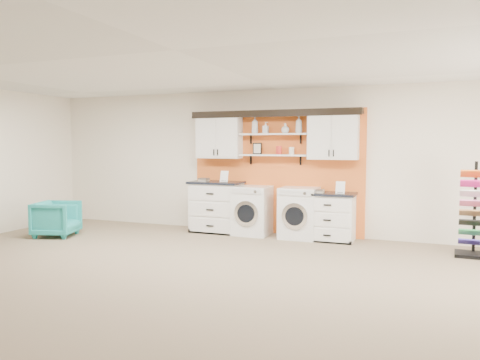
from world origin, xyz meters
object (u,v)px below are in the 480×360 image
at_px(washer, 252,210).
at_px(armchair, 57,219).
at_px(base_cabinet_right, 331,216).
at_px(base_cabinet_left, 217,207).
at_px(dryer, 299,213).
at_px(sample_rack, 474,225).

xyz_separation_m(washer, armchair, (-3.38, -1.51, -0.14)).
height_order(base_cabinet_right, armchair, base_cabinet_right).
height_order(base_cabinet_left, base_cabinet_right, base_cabinet_left).
distance_m(base_cabinet_right, armchair, 5.12).
relative_size(base_cabinet_right, washer, 0.94).
height_order(washer, dryer, dryer).
bearing_deg(base_cabinet_left, washer, -0.25).
distance_m(dryer, armchair, 4.57).
distance_m(base_cabinet_right, sample_rack, 2.34).
height_order(base_cabinet_right, washer, washer).
distance_m(base_cabinet_left, dryer, 1.68).
bearing_deg(washer, base_cabinet_right, 0.13).
bearing_deg(armchair, washer, -82.79).
xyz_separation_m(base_cabinet_left, sample_rack, (4.56, -0.41, -0.01)).
bearing_deg(washer, sample_rack, -6.11).
bearing_deg(washer, armchair, -155.92).
bearing_deg(base_cabinet_left, sample_rack, -5.15).
xyz_separation_m(washer, sample_rack, (3.80, -0.41, 0.02)).
bearing_deg(sample_rack, dryer, 175.24).
relative_size(washer, armchair, 1.28).
bearing_deg(base_cabinet_right, washer, -179.87).
xyz_separation_m(washer, dryer, (0.93, 0.00, 0.00)).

